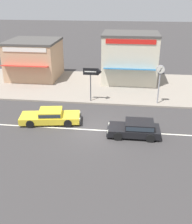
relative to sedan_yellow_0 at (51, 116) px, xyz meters
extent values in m
plane|color=#383535|center=(3.49, -0.83, -0.53)|extent=(160.00, 160.00, 0.00)
cube|color=silver|center=(3.49, -0.83, -0.53)|extent=(50.40, 0.14, 0.01)
cube|color=gray|center=(3.49, 8.95, -0.46)|extent=(68.00, 10.00, 0.15)
cube|color=yellow|center=(-0.04, -0.01, -0.13)|extent=(4.72, 2.36, 0.48)
cube|color=yellow|center=(0.01, 0.00, 0.32)|extent=(1.91, 1.75, 0.42)
cube|color=#28333D|center=(0.01, 0.00, 0.32)|extent=(1.85, 1.77, 0.27)
cube|color=black|center=(2.24, 0.36, -0.23)|extent=(0.38, 1.64, 0.28)
cube|color=white|center=(2.12, 0.93, -0.02)|extent=(0.12, 0.25, 0.14)
cube|color=white|center=(2.30, -0.23, -0.02)|extent=(0.12, 0.25, 0.14)
cylinder|color=black|center=(1.22, 1.00, -0.23)|extent=(0.63, 0.31, 0.60)
cylinder|color=black|center=(1.47, -0.57, -0.23)|extent=(0.63, 0.31, 0.60)
cylinder|color=black|center=(-1.55, 0.56, -0.23)|extent=(0.63, 0.31, 0.60)
cylinder|color=black|center=(-1.30, -1.01, -0.23)|extent=(0.63, 0.31, 0.60)
cube|color=black|center=(6.35, -1.28, -0.13)|extent=(3.55, 1.64, 0.48)
cube|color=black|center=(6.70, -1.28, 0.34)|extent=(1.95, 1.47, 0.46)
cube|color=#28333D|center=(6.70, -1.28, 0.34)|extent=(1.88, 1.50, 0.29)
cube|color=black|center=(4.53, -1.29, -0.23)|extent=(0.13, 1.59, 0.28)
cube|color=white|center=(4.56, -1.86, -0.02)|extent=(0.08, 0.24, 0.14)
cube|color=white|center=(4.55, -0.72, -0.02)|extent=(0.08, 0.24, 0.14)
cylinder|color=black|center=(5.25, -2.06, -0.23)|extent=(0.60, 0.22, 0.60)
cylinder|color=black|center=(5.24, -0.51, -0.23)|extent=(0.60, 0.22, 0.60)
cylinder|color=black|center=(7.45, -2.05, -0.23)|extent=(0.60, 0.22, 0.60)
cylinder|color=black|center=(7.44, -0.50, -0.23)|extent=(0.60, 0.22, 0.60)
cylinder|color=#9E9EA3|center=(8.49, 4.55, 0.98)|extent=(0.12, 0.12, 2.74)
cylinder|color=#9E9EA3|center=(8.49, 4.55, 2.71)|extent=(0.72, 0.18, 0.72)
cylinder|color=white|center=(8.49, 4.45, 2.71)|extent=(0.63, 0.02, 0.63)
cylinder|color=white|center=(8.49, 4.64, 2.71)|extent=(0.63, 0.02, 0.63)
cube|color=black|center=(8.49, 4.44, 2.71)|extent=(0.07, 0.01, 0.32)
cube|color=black|center=(8.49, 4.44, 2.71)|extent=(0.30, 0.01, 0.44)
cylinder|color=#4C4C51|center=(2.49, 4.45, 0.84)|extent=(0.10, 0.10, 2.45)
cube|color=black|center=(2.49, 4.41, 2.37)|extent=(1.30, 0.06, 0.61)
cone|color=black|center=(3.32, 4.41, 2.37)|extent=(0.36, 0.67, 0.67)
cube|color=white|center=(2.49, 4.38, 2.37)|extent=(1.04, 0.01, 0.10)
cube|color=tan|center=(-4.91, 11.12, 1.60)|extent=(5.47, 5.42, 3.98)
cube|color=#474442|center=(-4.91, 11.12, 3.71)|extent=(5.58, 5.53, 0.24)
cube|color=red|center=(-4.91, 8.06, 1.67)|extent=(4.92, 0.90, 0.28)
cube|color=white|center=(-4.91, 8.39, 3.29)|extent=(4.65, 0.08, 0.44)
cube|color=beige|center=(5.89, 10.88, 2.11)|extent=(5.75, 4.59, 4.98)
cube|color=#474442|center=(5.89, 10.88, 4.72)|extent=(5.87, 4.68, 0.24)
cube|color=#286BA3|center=(5.89, 8.23, 1.67)|extent=(5.18, 0.90, 0.28)
cube|color=red|center=(5.89, 8.56, 4.30)|extent=(4.89, 0.08, 0.44)
camera|label=1|loc=(5.62, -17.60, 8.68)|focal=42.00mm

